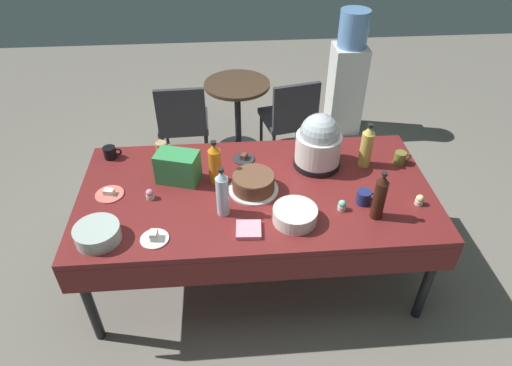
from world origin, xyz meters
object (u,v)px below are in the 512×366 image
object	(u,v)px
cupcake_berry	(150,194)
dessert_plate_white	(154,238)
ceramic_snack_bowl	(295,215)
glass_salad_bowl	(97,234)
slow_cooker	(319,143)
frosted_layer_cake	(253,183)
soda_bottle_ginger_ale	(367,146)
cupcake_cocoa	(342,205)
coffee_mug_navy	(364,197)
soda_bottle_water	(222,193)
coffee_mug_olive	(400,158)
cupcake_mint	(420,200)
soda_bottle_orange_juice	(215,163)
coffee_mug_black	(110,153)
soda_carton	(178,167)
round_cafe_table	(238,105)
potluck_table	(256,197)
coffee_mug_tan	(162,149)
soda_bottle_cola	(380,197)
dessert_plate_charcoal	(244,158)
maroon_chair_right	(290,116)
dessert_plate_coral	(109,194)
maroon_chair_left	(183,120)
water_cooler	(347,77)

from	to	relation	value
cupcake_berry	dessert_plate_white	bearing A→B (deg)	-80.51
cupcake_berry	ceramic_snack_bowl	bearing A→B (deg)	-17.28
glass_salad_bowl	slow_cooker	bearing A→B (deg)	24.38
frosted_layer_cake	soda_bottle_ginger_ale	world-z (taller)	soda_bottle_ginger_ale
cupcake_cocoa	coffee_mug_navy	size ratio (longest dim) A/B	0.54
soda_bottle_water	coffee_mug_olive	xyz separation A→B (m)	(1.19, 0.41, -0.11)
glass_salad_bowl	cupcake_mint	distance (m)	1.86
dessert_plate_white	soda_bottle_orange_juice	bearing A→B (deg)	55.51
coffee_mug_black	soda_carton	xyz separation A→B (m)	(0.48, -0.28, 0.06)
glass_salad_bowl	round_cafe_table	xyz separation A→B (m)	(0.84, 1.94, -0.30)
coffee_mug_navy	soda_carton	world-z (taller)	soda_carton
potluck_table	soda_bottle_ginger_ale	size ratio (longest dim) A/B	7.03
coffee_mug_tan	cupcake_mint	bearing A→B (deg)	-22.32
dessert_plate_white	soda_bottle_cola	bearing A→B (deg)	4.10
coffee_mug_navy	soda_bottle_water	bearing A→B (deg)	-178.35
dessert_plate_charcoal	soda_carton	world-z (taller)	soda_carton
soda_bottle_cola	coffee_mug_tan	size ratio (longest dim) A/B	2.68
dessert_plate_charcoal	cupcake_berry	bearing A→B (deg)	-148.03
cupcake_mint	potluck_table	bearing A→B (deg)	167.32
soda_bottle_ginger_ale	round_cafe_table	size ratio (longest dim) A/B	0.43
slow_cooker	soda_bottle_cola	distance (m)	0.59
dessert_plate_white	cupcake_cocoa	world-z (taller)	cupcake_cocoa
soda_bottle_orange_juice	maroon_chair_right	xyz separation A→B (m)	(0.66, 1.24, -0.40)
dessert_plate_coral	coffee_mug_tan	distance (m)	0.51
coffee_mug_olive	round_cafe_table	distance (m)	1.74
maroon_chair_left	glass_salad_bowl	bearing A→B (deg)	-101.42
frosted_layer_cake	glass_salad_bowl	size ratio (longest dim) A/B	1.24
potluck_table	cupcake_cocoa	size ratio (longest dim) A/B	32.59
dessert_plate_charcoal	soda_bottle_ginger_ale	size ratio (longest dim) A/B	0.47
glass_salad_bowl	coffee_mug_tan	xyz separation A→B (m)	(0.28, 0.80, 0.01)
glass_salad_bowl	coffee_mug_tan	bearing A→B (deg)	70.67
potluck_table	water_cooler	xyz separation A→B (m)	(1.06, 1.90, -0.10)
soda_bottle_cola	coffee_mug_olive	distance (m)	0.60
potluck_table	coffee_mug_olive	xyz separation A→B (m)	(0.99, 0.21, 0.10)
coffee_mug_navy	coffee_mug_black	bearing A→B (deg)	159.42
cupcake_cocoa	maroon_chair_left	size ratio (longest dim) A/B	0.08
soda_carton	water_cooler	world-z (taller)	water_cooler
soda_bottle_orange_juice	coffee_mug_tan	bearing A→B (deg)	138.23
glass_salad_bowl	soda_bottle_water	size ratio (longest dim) A/B	0.78
maroon_chair_left	maroon_chair_right	bearing A→B (deg)	0.10
dessert_plate_white	maroon_chair_right	size ratio (longest dim) A/B	0.19
potluck_table	cupcake_berry	distance (m)	0.66
cupcake_cocoa	cupcake_mint	bearing A→B (deg)	1.46
slow_cooker	soda_bottle_ginger_ale	world-z (taller)	slow_cooker
cupcake_cocoa	round_cafe_table	xyz separation A→B (m)	(-0.54, 1.80, -0.28)
dessert_plate_charcoal	coffee_mug_navy	bearing A→B (deg)	-36.34
slow_cooker	coffee_mug_black	size ratio (longest dim) A/B	3.04
coffee_mug_navy	round_cafe_table	xyz separation A→B (m)	(-0.68, 1.75, -0.29)
dessert_plate_coral	soda_bottle_water	world-z (taller)	soda_bottle_water
dessert_plate_white	soda_bottle_ginger_ale	size ratio (longest dim) A/B	0.51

